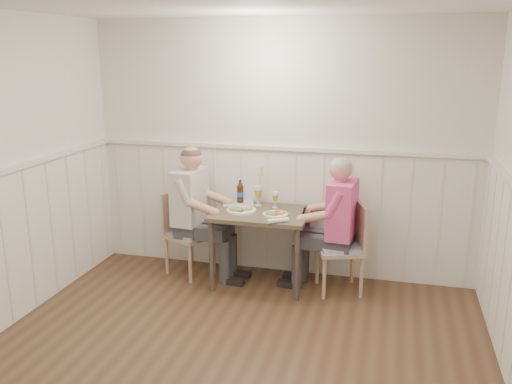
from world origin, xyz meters
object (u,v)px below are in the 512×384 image
at_px(chair_right, 345,244).
at_px(beer_bottle, 240,193).
at_px(man_in_pink, 337,235).
at_px(diner_cream, 194,222).
at_px(dining_table, 261,222).
at_px(chair_left, 186,230).
at_px(grass_vase, 259,186).

xyz_separation_m(chair_right, beer_bottle, (-1.11, 0.22, 0.38)).
relative_size(man_in_pink, diner_cream, 0.98).
distance_m(dining_table, chair_left, 0.85).
height_order(chair_right, beer_bottle, beer_bottle).
xyz_separation_m(dining_table, chair_left, (-0.83, 0.08, -0.18)).
distance_m(chair_right, grass_vase, 1.05).
height_order(man_in_pink, diner_cream, diner_cream).
relative_size(dining_table, chair_left, 1.08).
bearing_deg(dining_table, grass_vase, 108.82).
height_order(man_in_pink, grass_vase, man_in_pink).
height_order(man_in_pink, beer_bottle, man_in_pink).
bearing_deg(man_in_pink, grass_vase, 164.14).
xyz_separation_m(beer_bottle, grass_vase, (0.20, 0.01, 0.08)).
distance_m(chair_right, man_in_pink, 0.12).
relative_size(beer_bottle, grass_vase, 0.59).
relative_size(dining_table, diner_cream, 0.68).
distance_m(dining_table, diner_cream, 0.72).
relative_size(chair_right, beer_bottle, 3.58).
distance_m(chair_left, grass_vase, 0.89).
height_order(chair_right, chair_left, chair_right).
bearing_deg(grass_vase, dining_table, -71.18).
bearing_deg(chair_left, man_in_pink, -2.07).
relative_size(man_in_pink, beer_bottle, 5.49).
xyz_separation_m(dining_table, beer_bottle, (-0.29, 0.26, 0.21)).
bearing_deg(man_in_pink, diner_cream, 179.81).
relative_size(chair_left, man_in_pink, 0.64).
bearing_deg(chair_right, chair_left, 178.38).
relative_size(chair_left, diner_cream, 0.62).
distance_m(dining_table, grass_vase, 0.40).
relative_size(man_in_pink, grass_vase, 3.22).
distance_m(diner_cream, grass_vase, 0.76).
xyz_separation_m(diner_cream, beer_bottle, (0.43, 0.22, 0.28)).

